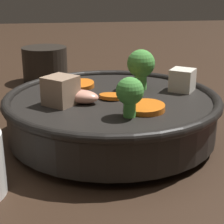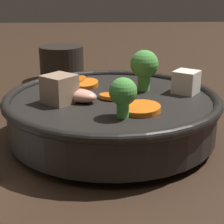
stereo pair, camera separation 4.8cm
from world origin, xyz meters
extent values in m
plane|color=black|center=(0.00, 0.00, 0.00)|extent=(3.00, 3.00, 0.00)
cylinder|color=black|center=(0.00, 0.00, 0.01)|extent=(0.15, 0.15, 0.01)
cylinder|color=black|center=(0.00, 0.00, 0.03)|extent=(0.27, 0.27, 0.05)
torus|color=black|center=(0.00, 0.00, 0.06)|extent=(0.28, 0.28, 0.01)
cylinder|color=brown|center=(0.00, 0.00, 0.04)|extent=(0.25, 0.25, 0.03)
cylinder|color=orange|center=(0.06, 0.03, 0.06)|extent=(0.05, 0.05, 0.01)
cylinder|color=orange|center=(0.00, 0.00, 0.06)|extent=(0.04, 0.04, 0.01)
cylinder|color=orange|center=(0.07, 0.05, 0.06)|extent=(0.04, 0.04, 0.01)
cylinder|color=orange|center=(-0.05, -0.03, 0.06)|extent=(0.06, 0.06, 0.01)
cylinder|color=#59B84C|center=(-0.07, -0.01, 0.07)|extent=(0.01, 0.01, 0.02)
sphere|color=#47933D|center=(-0.07, -0.01, 0.09)|extent=(0.03, 0.03, 0.03)
cylinder|color=#59B84C|center=(0.04, -0.05, 0.07)|extent=(0.02, 0.02, 0.02)
sphere|color=#47933D|center=(0.04, -0.05, 0.09)|extent=(0.04, 0.04, 0.04)
cube|color=#9E7F66|center=(-0.02, 0.06, 0.07)|extent=(0.05, 0.05, 0.03)
cube|color=silver|center=(0.02, -0.10, 0.07)|extent=(0.04, 0.04, 0.03)
ellipsoid|color=#EA9E84|center=(-0.01, 0.04, 0.07)|extent=(0.04, 0.05, 0.02)
cylinder|color=black|center=(0.32, 0.09, 0.04)|extent=(0.09, 0.09, 0.07)
torus|color=black|center=(0.37, 0.09, 0.04)|extent=(0.04, 0.01, 0.04)
camera|label=1|loc=(-0.45, 0.07, 0.20)|focal=60.00mm
camera|label=2|loc=(-0.46, 0.02, 0.20)|focal=60.00mm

